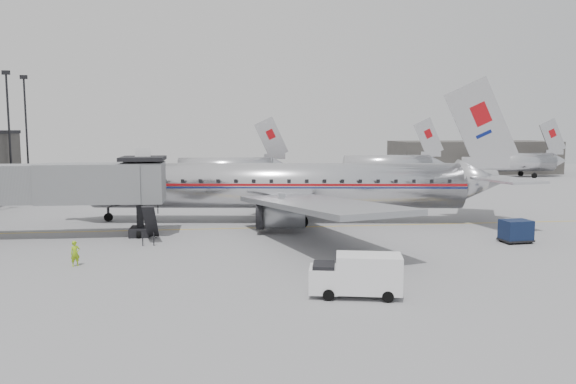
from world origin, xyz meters
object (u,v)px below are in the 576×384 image
Objects in this scene: airliner at (286,186)px; ramp_worker at (75,253)px; baggage_cart_navy at (516,231)px; service_van at (357,275)px.

ramp_worker is at bearing -127.92° from airliner.
airliner reaches higher than ramp_worker.
baggage_cart_navy reaches higher than ramp_worker.
baggage_cart_navy is (15.25, 11.84, -0.25)m from service_van.
baggage_cart_navy is at bearing 50.19° from service_van.
baggage_cart_navy is at bearing -27.77° from airliner.
airliner is at bearing 12.00° from ramp_worker.
baggage_cart_navy is 1.47× the size of ramp_worker.
airliner is at bearing 138.65° from baggage_cart_navy.
service_van is at bearing -60.14° from ramp_worker.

